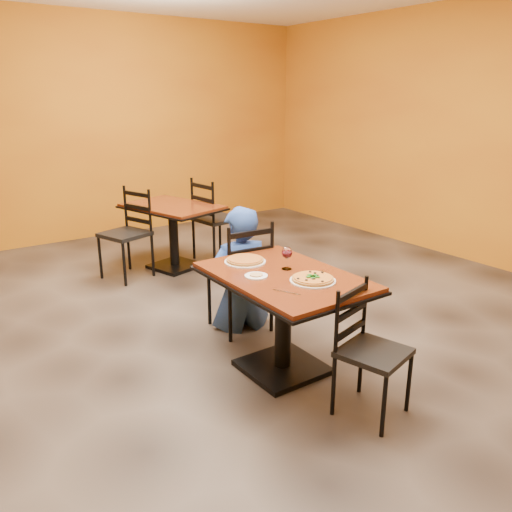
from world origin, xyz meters
TOP-DOWN VIEW (x-y plane):
  - floor at (0.00, 0.00)m, footprint 7.00×8.00m
  - wall_back at (0.00, 4.00)m, footprint 7.00×0.01m
  - wall_right at (3.50, 0.00)m, footprint 0.01×8.00m
  - table_main at (0.00, -0.50)m, footprint 0.83×1.23m
  - table_second at (0.40, 2.09)m, footprint 1.02×1.27m
  - chair_main_near at (0.13, -1.25)m, footprint 0.47×0.47m
  - chair_main_far at (0.14, 0.29)m, footprint 0.47×0.47m
  - chair_second_left at (-0.18, 2.09)m, footprint 0.56×0.56m
  - chair_second_right at (0.99, 2.09)m, footprint 0.51×0.51m
  - diner at (0.17, 0.33)m, footprint 0.61×0.46m
  - plate_main at (0.07, -0.72)m, footprint 0.31×0.31m
  - pizza_main at (0.07, -0.72)m, footprint 0.28×0.28m
  - plate_far at (-0.07, -0.12)m, footprint 0.31×0.31m
  - pizza_far at (-0.07, -0.12)m, footprint 0.28×0.28m
  - side_plate at (-0.19, -0.43)m, footprint 0.16×0.16m
  - dip at (-0.19, -0.43)m, footprint 0.09×0.09m
  - wine_glass at (0.08, -0.42)m, footprint 0.08×0.08m
  - fork at (-0.20, -0.79)m, footprint 0.10×0.18m
  - knife at (0.23, -0.70)m, footprint 0.08×0.20m

SIDE VIEW (x-z plane):
  - floor at x=0.00m, z-range -0.01..0.01m
  - chair_main_near at x=0.13m, z-range 0.00..0.84m
  - chair_main_far at x=0.14m, z-range 0.00..0.97m
  - chair_second_left at x=-0.18m, z-range 0.00..0.98m
  - chair_second_right at x=0.99m, z-range 0.00..1.00m
  - diner at x=0.17m, z-range 0.00..1.07m
  - table_second at x=0.40m, z-range 0.18..0.93m
  - table_main at x=0.00m, z-range 0.18..0.93m
  - fork at x=-0.20m, z-range 0.75..0.75m
  - knife at x=0.23m, z-range 0.75..0.75m
  - plate_main at x=0.07m, z-range 0.75..0.76m
  - plate_far at x=-0.07m, z-range 0.75..0.76m
  - side_plate at x=-0.19m, z-range 0.75..0.76m
  - dip at x=-0.19m, z-range 0.76..0.77m
  - pizza_main at x=0.07m, z-range 0.76..0.78m
  - pizza_far at x=-0.07m, z-range 0.76..0.78m
  - wine_glass at x=0.08m, z-range 0.75..0.93m
  - wall_back at x=0.00m, z-range 0.00..3.00m
  - wall_right at x=3.50m, z-range 0.00..3.00m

